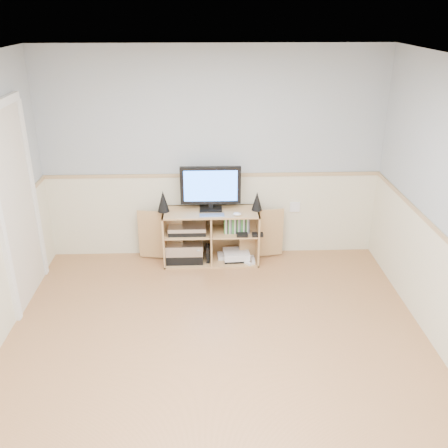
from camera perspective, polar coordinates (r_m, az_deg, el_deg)
The scene contains 11 objects.
room at distance 3.90m, azimuth -1.67°, elevation -1.40°, with size 4.04×4.54×2.54m.
media_cabinet at distance 6.03m, azimuth -1.48°, elevation -1.15°, with size 1.76×0.42×0.65m.
monitor at distance 5.80m, azimuth -1.55°, elevation 4.28°, with size 0.70×0.18×0.53m.
speaker_left at distance 5.85m, azimuth -6.97°, elevation 2.61°, with size 0.14×0.14×0.25m, color black.
speaker_right at distance 5.86m, azimuth 3.79°, elevation 2.65°, with size 0.12×0.12×0.23m, color black.
keyboard at distance 5.72m, azimuth -1.40°, elevation 0.99°, with size 0.29×0.11×0.01m, color silver.
mouse at distance 5.73m, azimuth 1.52°, elevation 1.14°, with size 0.10×0.06×0.04m, color white.
av_components at distance 6.04m, azimuth -4.37°, elevation -2.37°, with size 0.52×0.33×0.47m.
game_consoles at distance 6.10m, azimuth 1.29°, elevation -3.59°, with size 0.45×0.30×0.11m.
game_cases at distance 5.91m, azimuth 1.44°, elevation -0.05°, with size 0.30×0.14×0.19m, color #3F8C3F.
wall_outlet at distance 6.17m, azimuth 8.09°, elevation 1.94°, with size 0.12×0.03×0.12m, color white.
Camera 1 is at (-0.07, -3.41, 2.88)m, focal length 40.00 mm.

